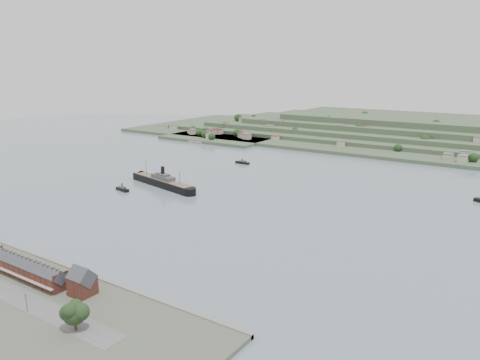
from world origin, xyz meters
The scene contains 9 objects.
ground centered at (0.00, 0.00, 0.00)m, with size 1400.00×1400.00×0.00m, color slate.
near_shore centered at (0.00, -186.75, 1.01)m, with size 220.00×80.00×2.60m.
terrace_row centered at (-10.00, -168.02, 6.84)m, with size 55.60×9.80×11.07m.
gabled_building centered at (27.50, -164.00, 8.19)m, with size 10.40×10.18×14.09m.
far_peninsula centered at (27.91, 393.10, 11.88)m, with size 760.00×309.00×30.00m.
steamship centered at (-85.01, 7.59, 4.01)m, with size 89.44×29.35×21.71m.
tugboat centered at (-100.59, -23.06, 1.65)m, with size 15.52×6.76×6.77m.
ferry_west centered at (-77.25, 127.02, 1.48)m, with size 16.51×5.03×6.14m.
fig_tree centered at (49.75, -185.11, 9.77)m, with size 11.41×9.88×12.74m.
Camera 1 is at (196.02, -286.47, 104.64)m, focal length 35.00 mm.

